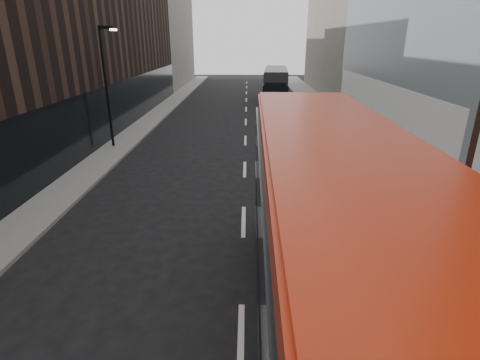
# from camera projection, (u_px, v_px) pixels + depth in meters

# --- Properties ---
(sidewalk_right) EXTENTS (3.00, 80.00, 0.15)m
(sidewalk_right) POSITION_uv_depth(u_px,v_px,m) (340.00, 124.00, 29.82)
(sidewalk_right) COLOR slate
(sidewalk_right) RESTS_ON ground
(sidewalk_left) EXTENTS (2.00, 80.00, 0.15)m
(sidewalk_left) POSITION_uv_depth(u_px,v_px,m) (147.00, 123.00, 30.10)
(sidewalk_left) COLOR slate
(sidewalk_left) RESTS_ON ground
(building_victorian) EXTENTS (6.50, 24.00, 21.00)m
(building_victorian) POSITION_uv_depth(u_px,v_px,m) (343.00, 10.00, 44.14)
(building_victorian) COLOR #66635A
(building_victorian) RESTS_ON ground
(building_left_mid) EXTENTS (5.00, 24.00, 14.00)m
(building_left_mid) POSITION_uv_depth(u_px,v_px,m) (114.00, 32.00, 32.40)
(building_left_mid) COLOR black
(building_left_mid) RESTS_ON ground
(building_left_far) EXTENTS (5.00, 20.00, 13.00)m
(building_left_far) POSITION_uv_depth(u_px,v_px,m) (166.00, 39.00, 53.15)
(building_left_far) COLOR #66635A
(building_left_far) RESTS_ON ground
(street_lamp) EXTENTS (1.06, 0.22, 7.00)m
(street_lamp) POSITION_uv_depth(u_px,v_px,m) (107.00, 80.00, 22.11)
(street_lamp) COLOR black
(street_lamp) RESTS_ON sidewalk_left
(red_bus) EXTENTS (2.97, 12.09, 4.86)m
(red_bus) POSITION_uv_depth(u_px,v_px,m) (331.00, 246.00, 7.21)
(red_bus) COLOR #A7210A
(red_bus) RESTS_ON ground
(grey_bus) EXTENTS (3.28, 10.81, 3.45)m
(grey_bus) POSITION_uv_depth(u_px,v_px,m) (276.00, 84.00, 41.10)
(grey_bus) COLOR black
(grey_bus) RESTS_ON ground
(car_a) EXTENTS (1.74, 3.86, 1.29)m
(car_a) POSITION_uv_depth(u_px,v_px,m) (283.00, 157.00, 19.49)
(car_a) COLOR black
(car_a) RESTS_ON ground
(car_b) EXTENTS (2.26, 4.86, 1.54)m
(car_b) POSITION_uv_depth(u_px,v_px,m) (305.00, 134.00, 23.77)
(car_b) COLOR gray
(car_b) RESTS_ON ground
(car_c) EXTENTS (2.45, 5.26, 1.49)m
(car_c) POSITION_uv_depth(u_px,v_px,m) (276.00, 116.00, 29.35)
(car_c) COLOR black
(car_c) RESTS_ON ground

